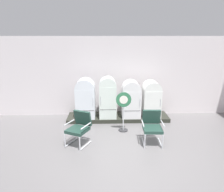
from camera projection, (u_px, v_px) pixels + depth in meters
The scene contains 10 objects.
ground at pixel (125, 162), 5.86m from camera, with size 12.00×10.00×0.05m, color slate.
back_wall at pixel (117, 76), 8.97m from camera, with size 11.76×0.12×3.15m.
display_plinth at pixel (118, 117), 8.75m from camera, with size 3.89×0.95×0.14m, color #292C24.
refrigerator_0 at pixel (85, 97), 8.38m from camera, with size 0.72×0.68×1.49m.
refrigerator_1 at pixel (108, 96), 8.37m from camera, with size 0.64×0.63×1.54m.
refrigerator_2 at pixel (131, 98), 8.47m from camera, with size 0.70×0.73×1.40m.
refrigerator_3 at pixel (151, 98), 8.50m from camera, with size 0.66×0.72×1.38m.
armchair_left at pixel (79, 126), 6.65m from camera, with size 0.81×0.87×0.99m.
armchair_right at pixel (152, 125), 6.73m from camera, with size 0.65×0.73×0.99m.
sign_stand at pixel (123, 111), 7.51m from camera, with size 0.51×0.32×1.37m.
Camera 1 is at (-0.53, -5.19, 3.17)m, focal length 35.90 mm.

